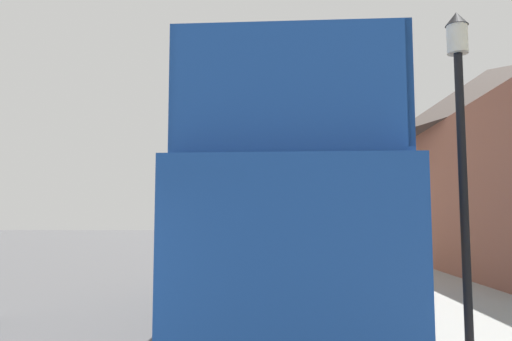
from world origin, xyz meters
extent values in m
plane|color=#4C4C4F|center=(0.00, 21.00, 0.00)|extent=(144.00, 144.00, 0.00)
cube|color=#999993|center=(7.20, 18.00, 0.07)|extent=(3.91, 108.00, 0.14)
cube|color=#935642|center=(12.15, 18.82, 2.90)|extent=(6.00, 17.72, 5.81)
pyramid|color=#473D38|center=(12.15, 18.82, 7.22)|extent=(6.00, 17.72, 2.82)
cube|color=#19479E|center=(3.28, 6.88, 1.50)|extent=(2.59, 10.92, 2.41)
cube|color=orange|center=(3.27, 6.34, 1.62)|extent=(2.52, 6.03, 0.45)
cube|color=black|center=(3.28, 6.88, 2.20)|extent=(2.60, 10.05, 0.70)
cube|color=#19479E|center=(3.28, 6.88, 2.75)|extent=(2.57, 10.05, 0.10)
cube|color=#19479E|center=(2.11, 6.90, 3.44)|extent=(0.24, 10.01, 1.27)
cube|color=#19479E|center=(4.44, 6.86, 3.44)|extent=(0.24, 10.01, 1.27)
cube|color=#19479E|center=(3.19, 1.91, 3.44)|extent=(2.40, 0.11, 1.27)
cube|color=#19479E|center=(3.35, 11.12, 3.44)|extent=(2.43, 1.56, 1.27)
cylinder|color=black|center=(2.25, 10.27, 0.54)|extent=(0.30, 1.07, 1.07)
cylinder|color=black|center=(4.42, 10.24, 0.54)|extent=(0.30, 1.07, 1.07)
cylinder|color=black|center=(2.14, 3.74, 0.54)|extent=(0.30, 1.07, 1.07)
cube|color=silver|center=(4.16, 16.24, 0.57)|extent=(1.73, 4.03, 0.77)
cube|color=black|center=(4.16, 16.12, 1.21)|extent=(1.50, 1.94, 0.51)
cylinder|color=black|center=(3.37, 17.47, 0.33)|extent=(0.21, 0.66, 0.66)
cylinder|color=black|center=(4.91, 17.49, 0.33)|extent=(0.21, 0.66, 0.66)
cylinder|color=black|center=(3.41, 14.98, 0.33)|extent=(0.21, 0.66, 0.66)
cylinder|color=black|center=(4.95, 15.01, 0.33)|extent=(0.21, 0.66, 0.66)
cylinder|color=black|center=(5.88, 4.81, 2.42)|extent=(0.13, 0.13, 4.55)
cylinder|color=silver|center=(5.88, 4.81, 4.92)|extent=(0.32, 0.32, 0.45)
cone|color=black|center=(5.88, 4.81, 5.25)|extent=(0.35, 0.35, 0.22)
cylinder|color=black|center=(5.63, 14.43, 2.29)|extent=(0.13, 0.13, 4.29)
cylinder|color=silver|center=(5.63, 14.43, 4.66)|extent=(0.32, 0.32, 0.45)
cone|color=black|center=(5.63, 14.43, 4.99)|extent=(0.35, 0.35, 0.22)
cylinder|color=black|center=(5.69, 24.05, 2.14)|extent=(0.13, 0.13, 4.01)
cylinder|color=silver|center=(5.69, 24.05, 4.37)|extent=(0.32, 0.32, 0.45)
cone|color=black|center=(5.69, 24.05, 4.71)|extent=(0.35, 0.35, 0.22)
camera|label=1|loc=(3.10, -2.92, 2.11)|focal=35.00mm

